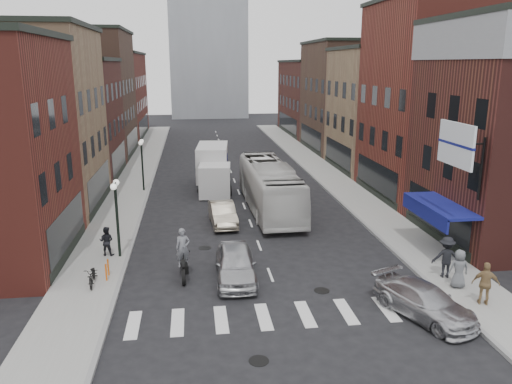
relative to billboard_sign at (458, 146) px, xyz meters
The scene contains 30 objects.
ground 10.56m from the billboard_sign, behind, with size 160.00×160.00×0.00m, color black.
sidewalk_left 28.12m from the billboard_sign, 128.47° to the left, with size 3.00×74.00×0.15m, color gray.
sidewalk_right 22.34m from the billboard_sign, 90.23° to the left, with size 3.00×74.00×0.15m, color gray.
curb_left 27.25m from the billboard_sign, 125.94° to the left, with size 0.20×74.00×0.16m, color gray.
curb_right 22.41m from the billboard_sign, 94.22° to the left, with size 0.20×74.00×0.16m, color gray.
crosswalk_stripes 11.12m from the billboard_sign, 157.82° to the right, with size 12.00×2.20×0.01m, color silver.
bldg_left_mid_a 27.17m from the billboard_sign, 150.21° to the left, with size 10.30×10.20×12.30m.
bldg_left_mid_b 33.30m from the billboard_sign, 135.10° to the left, with size 10.30×10.20×10.30m.
bldg_left_far_a 41.79m from the billboard_sign, 124.35° to the left, with size 10.30×12.20×13.30m.
bldg_left_far_b 53.93m from the billboard_sign, 115.93° to the left, with size 10.30×16.20×11.30m.
bldg_right_mid_a 14.98m from the billboard_sign, 64.61° to the left, with size 10.30×10.20×14.30m.
bldg_right_mid_b 24.36m from the billboard_sign, 74.75° to the left, with size 10.30×10.20×11.30m.
bldg_right_far_a 35.09m from the billboard_sign, 79.48° to the left, with size 10.30×12.20×12.30m.
bldg_right_far_b 48.93m from the billboard_sign, 82.47° to the left, with size 10.30×16.20×10.30m.
awning_blue 4.05m from the billboard_sign, 80.39° to the left, with size 1.80×5.00×0.78m.
billboard_sign is the anchor object (origin of this frame).
streetlamp_near 16.68m from the billboard_sign, 167.65° to the left, with size 0.32×1.22×4.11m.
streetlamp_far 23.92m from the billboard_sign, 132.41° to the left, with size 0.32×1.22×4.11m.
bike_rack 17.14m from the billboard_sign, behind, with size 0.08×0.68×0.80m.
box_truck 21.14m from the billboard_sign, 120.50° to the left, with size 2.83×7.96×3.39m.
motorcycle_rider 13.64m from the billboard_sign, behind, with size 0.72×2.41×2.45m.
transit_bus 14.00m from the billboard_sign, 121.58° to the left, with size 2.77×11.83×3.29m, color silver.
sedan_left_near 11.59m from the billboard_sign, behind, with size 1.85×4.59×1.56m, color #BABBBF.
sedan_left_far 14.47m from the billboard_sign, 140.51° to the left, with size 1.46×4.20×1.38m, color #BCB098.
curb_car 7.64m from the billboard_sign, 126.38° to the right, with size 1.84×4.52×1.31m, color #B9BABF.
parked_bicycle 17.62m from the billboard_sign, behind, with size 0.58×1.67×0.88m, color black.
ped_left_solo 17.84m from the billboard_sign, 167.38° to the left, with size 0.75×0.43×1.54m, color black.
ped_right_a 5.16m from the billboard_sign, 119.33° to the right, with size 1.26×0.63×1.96m, color black.
ped_right_b 6.39m from the billboard_sign, 95.24° to the right, with size 1.07×0.54×1.83m, color olive.
ped_right_c 5.60m from the billboard_sign, 105.16° to the right, with size 0.85×0.56×1.75m, color #5A5E62.
Camera 1 is at (-3.51, -20.82, 9.79)m, focal length 35.00 mm.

